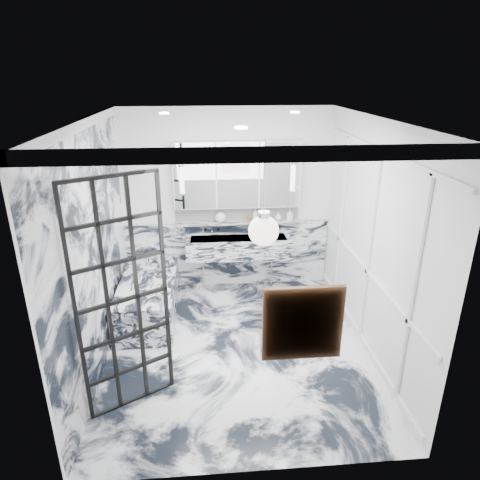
{
  "coord_description": "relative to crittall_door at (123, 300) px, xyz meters",
  "views": [
    {
      "loc": [
        -0.34,
        -4.51,
        3.25
      ],
      "look_at": [
        0.08,
        0.5,
        1.26
      ],
      "focal_mm": 32.0,
      "sensor_mm": 36.0,
      "label": 1
    }
  ],
  "objects": [
    {
      "name": "trough_sink",
      "position": [
        1.31,
        2.39,
        -0.48
      ],
      "size": [
        1.6,
        0.45,
        0.3
      ],
      "primitive_type": "cube",
      "color": "silver",
      "rests_on": "wall_back"
    },
    {
      "name": "subway_tile",
      "position": [
        1.31,
        2.62,
        -0.0
      ],
      "size": [
        1.9,
        0.03,
        0.23
      ],
      "primitive_type": "cube",
      "color": "white",
      "rests_on": "wall_back"
    },
    {
      "name": "pendant_light",
      "position": [
        1.3,
        -0.29,
        0.78
      ],
      "size": [
        0.26,
        0.26,
        0.26
      ],
      "primitive_type": "sphere",
      "color": "white",
      "rests_on": "ceiling"
    },
    {
      "name": "soap_bottle_c",
      "position": [
        1.94,
        2.54,
        -0.05
      ],
      "size": [
        0.12,
        0.12,
        0.14
      ],
      "primitive_type": "imported",
      "rotation": [
        0.0,
        0.0,
        0.12
      ],
      "color": "silver",
      "rests_on": "ledge"
    },
    {
      "name": "soap_bottle_b",
      "position": [
        2.12,
        2.54,
        -0.02
      ],
      "size": [
        0.1,
        0.1,
        0.19
      ],
      "primitive_type": "imported",
      "rotation": [
        0.0,
        0.0,
        -0.25
      ],
      "color": "#4C4C51",
      "rests_on": "ledge"
    },
    {
      "name": "artwork",
      "position": [
        1.53,
        -0.93,
        0.25
      ],
      "size": [
        0.52,
        0.05,
        0.52
      ],
      "primitive_type": "cube",
      "color": "#BF5A13",
      "rests_on": "wall_front"
    },
    {
      "name": "sconce_left",
      "position": [
        0.49,
        2.46,
        0.57
      ],
      "size": [
        0.07,
        0.07,
        0.4
      ],
      "primitive_type": "cylinder",
      "color": "white",
      "rests_on": "mirror_cabinet"
    },
    {
      "name": "marble_clad_back",
      "position": [
        1.16,
        2.61,
        -0.68
      ],
      "size": [
        3.18,
        0.05,
        1.05
      ],
      "primitive_type": "cube",
      "color": "silver",
      "rests_on": "floor"
    },
    {
      "name": "wall_back",
      "position": [
        1.16,
        2.63,
        0.19
      ],
      "size": [
        3.6,
        0.0,
        3.6
      ],
      "primitive_type": "plane",
      "rotation": [
        1.57,
        0.0,
        0.0
      ],
      "color": "white",
      "rests_on": "floor"
    },
    {
      "name": "marble_clad_left",
      "position": [
        -0.43,
        0.83,
        0.13
      ],
      "size": [
        0.02,
        3.56,
        2.68
      ],
      "primitive_type": "cube",
      "color": "silver",
      "rests_on": "floor"
    },
    {
      "name": "ceiling",
      "position": [
        1.16,
        0.83,
        1.59
      ],
      "size": [
        3.6,
        3.6,
        0.0
      ],
      "primitive_type": "plane",
      "rotation": [
        3.14,
        0.0,
        0.0
      ],
      "color": "white",
      "rests_on": "wall_back"
    },
    {
      "name": "flower_vase",
      "position": [
        0.28,
        1.03,
        -0.6
      ],
      "size": [
        0.08,
        0.08,
        0.12
      ],
      "primitive_type": "cylinder",
      "color": "silver",
      "rests_on": "bathtub"
    },
    {
      "name": "wall_left",
      "position": [
        -0.44,
        0.83,
        0.19
      ],
      "size": [
        0.0,
        3.6,
        3.6
      ],
      "primitive_type": "plane",
      "rotation": [
        1.57,
        0.0,
        1.57
      ],
      "color": "white",
      "rests_on": "floor"
    },
    {
      "name": "crittall_door",
      "position": [
        0.0,
        0.0,
        0.0
      ],
      "size": [
        0.79,
        0.47,
        2.42
      ],
      "primitive_type": null,
      "rotation": [
        0.0,
        0.0,
        0.52
      ],
      "color": "black",
      "rests_on": "floor"
    },
    {
      "name": "bathtub",
      "position": [
        -0.02,
        1.73,
        -0.93
      ],
      "size": [
        0.75,
        1.65,
        0.55
      ],
      "primitive_type": "cube",
      "color": "silver",
      "rests_on": "floor"
    },
    {
      "name": "face_pot",
      "position": [
        1.04,
        2.54,
        -0.04
      ],
      "size": [
        0.17,
        0.17,
        0.17
      ],
      "primitive_type": "sphere",
      "color": "white",
      "rests_on": "ledge"
    },
    {
      "name": "floor",
      "position": [
        1.16,
        0.83,
        -1.21
      ],
      "size": [
        3.6,
        3.6,
        0.0
      ],
      "primitive_type": "plane",
      "color": "silver",
      "rests_on": "ground"
    },
    {
      "name": "soap_bottle_a",
      "position": [
        1.58,
        2.54,
        -0.02
      ],
      "size": [
        0.09,
        0.09,
        0.2
      ],
      "primitive_type": "imported",
      "rotation": [
        0.0,
        0.0,
        -0.25
      ],
      "color": "#8C5919",
      "rests_on": "ledge"
    },
    {
      "name": "ledge",
      "position": [
        1.31,
        2.55,
        -0.14
      ],
      "size": [
        1.9,
        0.14,
        0.04
      ],
      "primitive_type": "cube",
      "color": "silver",
      "rests_on": "wall_back"
    },
    {
      "name": "panel_molding",
      "position": [
        2.74,
        0.83,
        0.09
      ],
      "size": [
        0.03,
        3.4,
        2.3
      ],
      "primitive_type": "cube",
      "color": "white",
      "rests_on": "floor"
    },
    {
      "name": "sconce_right",
      "position": [
        2.13,
        2.46,
        0.57
      ],
      "size": [
        0.07,
        0.07,
        0.4
      ],
      "primitive_type": "cylinder",
      "color": "white",
      "rests_on": "mirror_cabinet"
    },
    {
      "name": "wall_front",
      "position": [
        1.16,
        -0.97,
        0.19
      ],
      "size": [
        3.6,
        0.0,
        3.6
      ],
      "primitive_type": "plane",
      "rotation": [
        -1.57,
        0.0,
        0.0
      ],
      "color": "white",
      "rests_on": "floor"
    },
    {
      "name": "mirror_cabinet",
      "position": [
        1.31,
        2.56,
        0.61
      ],
      "size": [
        1.9,
        0.16,
        1.0
      ],
      "primitive_type": "cube",
      "color": "white",
      "rests_on": "wall_back"
    },
    {
      "name": "amber_bottle",
      "position": [
        1.48,
        2.54,
        -0.07
      ],
      "size": [
        0.04,
        0.04,
        0.1
      ],
      "primitive_type": "cylinder",
      "color": "#8C5919",
      "rests_on": "ledge"
    },
    {
      "name": "wall_right",
      "position": [
        2.76,
        0.83,
        0.19
      ],
      "size": [
        0.0,
        3.6,
        3.6
      ],
      "primitive_type": "plane",
      "rotation": [
        1.57,
        0.0,
        -1.57
      ],
      "color": "white",
      "rests_on": "floor"
    }
  ]
}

